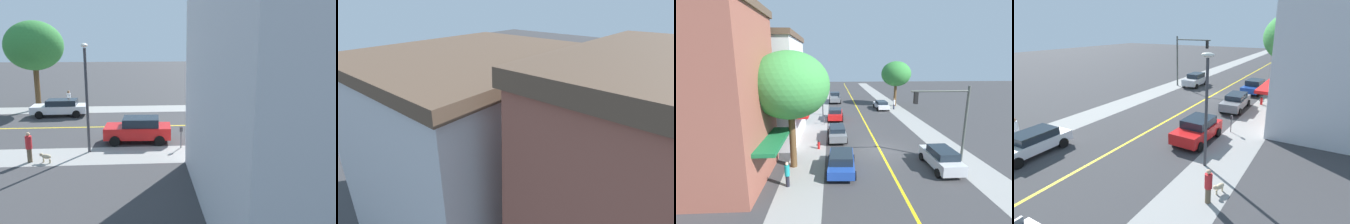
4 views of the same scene
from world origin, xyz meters
The scene contains 17 objects.
ground_plane centered at (0.00, 0.00, 0.00)m, with size 140.00×140.00×0.00m, color #38383A.
sidewalk_left centered at (-6.48, 0.00, 0.00)m, with size 2.96×126.00×0.01m, color gray.
sidewalk_right centered at (6.48, 0.00, 0.00)m, with size 2.96×126.00×0.01m, color gray.
road_centerline_stripe centered at (0.00, 0.00, 0.00)m, with size 0.20×126.00×0.00m, color yellow.
tan_rowhouse centered at (-13.30, 4.33, 5.34)m, with size 12.38×9.48×10.65m.
street_tree_right_corner centered at (7.03, 20.78, 5.76)m, with size 5.18×5.18×7.99m.
fire_hydrant centered at (-5.66, 0.59, 0.43)m, with size 0.44×0.24×0.86m.
parking_meter centered at (-5.40, 8.89, 0.85)m, with size 0.12×0.18×1.29m.
traffic_light_mast centered at (4.67, -2.95, 4.17)m, with size 4.59×0.32×6.24m.
street_lamp centered at (-5.77, 14.29, 3.87)m, with size 0.70×0.36×6.23m.
red_sedan_left_curb centered at (-3.91, 11.44, 0.82)m, with size 2.25×4.21×1.58m.
grey_sedan_left_curb centered at (-3.89, 3.31, 0.77)m, with size 2.05×4.70×1.45m.
white_sedan_right_curb centered at (3.96, 18.10, 0.75)m, with size 2.15×4.56×1.41m.
silver_sedan_right_curb centered at (3.89, -3.87, 0.84)m, with size 2.02×4.37×1.63m.
pedestrian_red_shirt centered at (-7.26, 17.20, 0.87)m, with size 0.34×0.34×1.65m.
pedestrian_white_shirt centered at (6.08, 17.81, 0.99)m, with size 0.35×0.35×1.86m.
small_dog centered at (-7.42, 16.33, 0.35)m, with size 0.43×0.70×0.53m.
Camera 1 is at (-25.41, 11.11, 6.55)m, focal length 37.32 mm.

